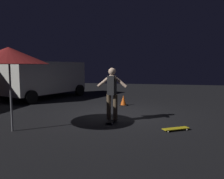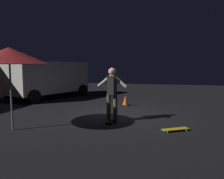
# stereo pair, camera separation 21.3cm
# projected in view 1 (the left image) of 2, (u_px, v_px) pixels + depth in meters

# --- Properties ---
(ground_plane) EXTENTS (28.00, 28.00, 0.00)m
(ground_plane) POSITION_uv_depth(u_px,v_px,m) (115.00, 114.00, 8.22)
(ground_plane) COLOR black
(parked_van) EXTENTS (4.97, 3.48, 2.03)m
(parked_van) POSITION_uv_depth(u_px,v_px,m) (45.00, 77.00, 12.26)
(parked_van) COLOR silver
(parked_van) RESTS_ON ground_plane
(patio_umbrella) EXTENTS (2.10, 2.10, 2.30)m
(patio_umbrella) POSITION_uv_depth(u_px,v_px,m) (9.00, 56.00, 5.83)
(patio_umbrella) COLOR slate
(patio_umbrella) RESTS_ON ground_plane
(skateboard_ridden) EXTENTS (0.79, 0.25, 0.07)m
(skateboard_ridden) POSITION_uv_depth(u_px,v_px,m) (112.00, 120.00, 7.08)
(skateboard_ridden) COLOR black
(skateboard_ridden) RESTS_ON ground_plane
(skateboard_spare) EXTENTS (0.57, 0.77, 0.07)m
(skateboard_spare) POSITION_uv_depth(u_px,v_px,m) (176.00, 129.00, 6.10)
(skateboard_spare) COLOR gold
(skateboard_spare) RESTS_ON ground_plane
(skater) EXTENTS (0.39, 0.99, 1.67)m
(skater) POSITION_uv_depth(u_px,v_px,m) (112.00, 90.00, 6.97)
(skater) COLOR brown
(skater) RESTS_ON skateboard_ridden
(traffic_cone) EXTENTS (0.34, 0.34, 0.46)m
(traffic_cone) POSITION_uv_depth(u_px,v_px,m) (123.00, 101.00, 9.97)
(traffic_cone) COLOR black
(traffic_cone) RESTS_ON ground_plane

